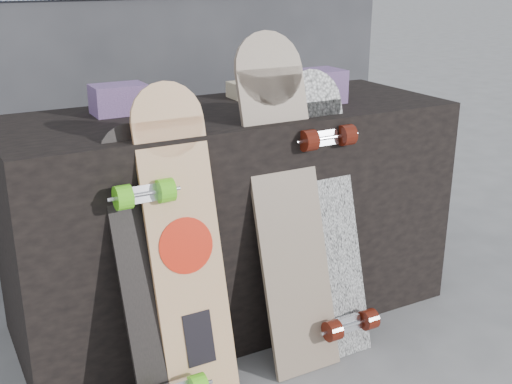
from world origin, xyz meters
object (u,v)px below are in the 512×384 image
longboard_cascadia (329,212)px  skateboard_dark (153,273)px  longboard_celtic (285,193)px  longboard_geisha (185,241)px  vendor_table (232,215)px

longboard_cascadia → skateboard_dark: bearing=-176.3°
longboard_celtic → longboard_cascadia: bearing=-9.2°
longboard_celtic → skateboard_dark: (-0.49, -0.07, -0.14)m
skateboard_dark → longboard_cascadia: bearing=3.7°
longboard_geisha → longboard_celtic: (0.38, 0.06, 0.07)m
longboard_geisha → skateboard_dark: longboard_geisha is taller
skateboard_dark → longboard_geisha: bearing=6.6°
longboard_celtic → longboard_geisha: bearing=-171.7°
longboard_geisha → longboard_celtic: 0.39m
vendor_table → skateboard_dark: skateboard_dark is taller
vendor_table → longboard_geisha: (-0.34, -0.37, 0.11)m
longboard_celtic → longboard_cascadia: (0.16, -0.03, -0.09)m
longboard_cascadia → skateboard_dark: (-0.64, -0.04, -0.06)m
vendor_table → longboard_geisha: size_ratio=1.65×
longboard_cascadia → longboard_celtic: bearing=170.8°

